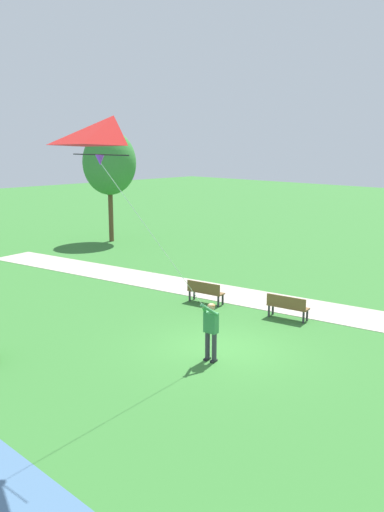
% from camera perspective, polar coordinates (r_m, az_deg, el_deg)
% --- Properties ---
extents(ground_plane, '(120.00, 120.00, 0.00)m').
position_cam_1_polar(ground_plane, '(17.36, 2.96, -9.45)').
color(ground_plane, '#33702D').
extents(walkway_path, '(7.84, 31.94, 0.02)m').
position_cam_1_polar(walkway_path, '(22.41, 7.99, -4.61)').
color(walkway_path, '#ADA393').
rests_on(walkway_path, ground).
extents(person_kite_flyer, '(0.62, 0.52, 1.83)m').
position_cam_1_polar(person_kite_flyer, '(16.08, 1.91, -7.21)').
color(person_kite_flyer, '#232328').
rests_on(person_kite_flyer, ground).
extents(flying_kite, '(3.79, 1.94, 4.87)m').
position_cam_1_polar(flying_kite, '(12.40, -8.03, 11.39)').
color(flying_kite, red).
extents(park_bench_near_walkway, '(0.69, 1.55, 0.88)m').
position_cam_1_polar(park_bench_near_walkway, '(20.20, 9.70, -5.00)').
color(park_bench_near_walkway, brown).
rests_on(park_bench_near_walkway, ground).
extents(park_bench_far_walkway, '(0.69, 1.55, 0.88)m').
position_cam_1_polar(park_bench_far_walkway, '(21.83, 1.34, -3.57)').
color(park_bench_far_walkway, brown).
rests_on(park_bench_far_walkway, ground).
extents(tree_behind_path, '(3.23, 3.40, 6.91)m').
position_cam_1_polar(tree_behind_path, '(35.29, -8.44, 9.38)').
color(tree_behind_path, brown).
rests_on(tree_behind_path, ground).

